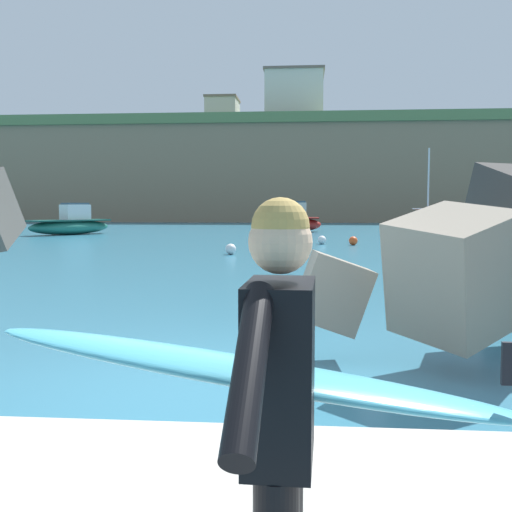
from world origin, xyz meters
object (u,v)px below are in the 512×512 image
surfer_with_board (273,409)px  boat_mid_left (71,224)px  mooring_buoy_middle (353,241)px  mooring_buoy_outer (322,240)px  boat_mid_centre (424,227)px  mooring_buoy_inner (231,249)px  station_building_west (294,97)px  boat_near_left (295,222)px  station_building_central (223,113)px

surfer_with_board → boat_mid_left: (-16.00, 38.04, -0.57)m
mooring_buoy_middle → mooring_buoy_outer: (-1.55, 0.58, 0.00)m
surfer_with_board → boat_mid_centre: bearing=78.7°
mooring_buoy_inner → mooring_buoy_middle: (5.39, 6.28, 0.00)m
mooring_buoy_middle → boat_mid_left: bearing=152.7°
mooring_buoy_outer → station_building_west: 50.48m
boat_near_left → station_building_central: size_ratio=0.68×
mooring_buoy_inner → mooring_buoy_outer: 7.86m
surfer_with_board → boat_mid_left: 41.27m
boat_mid_left → boat_mid_centre: size_ratio=0.95×
mooring_buoy_inner → mooring_buoy_middle: 8.28m
station_building_central → boat_mid_left: bearing=-95.6°
boat_mid_left → station_building_west: (14.34, 39.01, 15.13)m
surfer_with_board → mooring_buoy_middle: surfer_with_board is taller
mooring_buoy_middle → station_building_central: 57.34m
mooring_buoy_middle → station_building_central: (-14.09, 53.65, 14.53)m
mooring_buoy_inner → mooring_buoy_outer: size_ratio=1.00×
surfer_with_board → station_building_west: bearing=91.2°
surfer_with_board → station_building_central: bearing=98.1°
boat_mid_left → station_building_west: size_ratio=0.76×
boat_near_left → mooring_buoy_inner: size_ratio=9.21×
surfer_with_board → boat_near_left: size_ratio=0.52×
mooring_buoy_outer → surfer_with_board: bearing=-91.7°
surfer_with_board → boat_mid_left: size_ratio=0.35×
boat_mid_left → mooring_buoy_inner: size_ratio=13.54×
boat_mid_left → station_building_west: station_building_west is taller
boat_near_left → boat_mid_centre: bearing=-12.5°
surfer_with_board → mooring_buoy_inner: size_ratio=4.78×
boat_near_left → mooring_buoy_middle: bearing=-78.1°
mooring_buoy_inner → mooring_buoy_outer: bearing=60.7°
boat_mid_left → station_building_central: (4.32, 44.14, 14.05)m
mooring_buoy_outer → mooring_buoy_middle: bearing=-20.4°
boat_mid_centre → boat_mid_left: bearing=-171.1°
boat_mid_centre → mooring_buoy_outer: (-7.49, -12.73, -0.26)m
boat_near_left → station_building_central: bearing=105.8°
surfer_with_board → station_building_central: (-11.68, 82.18, 13.48)m
station_building_west → boat_mid_left: bearing=-110.2°
surfer_with_board → mooring_buoy_inner: bearing=97.6°
boat_near_left → mooring_buoy_middle: (3.24, -15.35, -0.53)m
boat_near_left → boat_mid_centre: 9.41m
mooring_buoy_inner → mooring_buoy_middle: bearing=49.3°
boat_mid_centre → station_building_west: size_ratio=0.80×
boat_mid_centre → station_building_central: station_building_central is taller
surfer_with_board → station_building_west: (-1.66, 77.05, 14.55)m
boat_near_left → boat_mid_left: bearing=-158.9°
boat_near_left → station_building_west: station_building_west is taller
station_building_central → station_building_west: bearing=-27.1°
mooring_buoy_outer → station_building_west: size_ratio=0.06×
boat_mid_centre → surfer_with_board: bearing=-101.3°
boat_mid_centre → mooring_buoy_middle: size_ratio=14.27×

